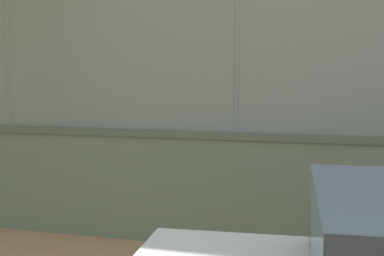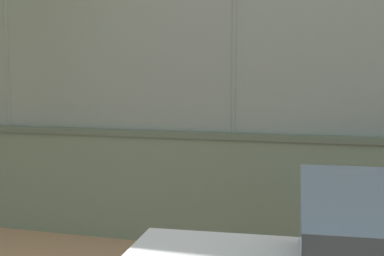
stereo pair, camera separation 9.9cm
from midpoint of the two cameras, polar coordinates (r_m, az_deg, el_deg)
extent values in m
plane|color=tan|center=(18.39, 3.27, -1.10)|extent=(260.00, 260.00, 0.00)
cube|color=slate|center=(7.09, -8.15, -6.30)|extent=(30.07, 1.43, 1.39)
cube|color=#556151|center=(6.98, -8.23, -0.38)|extent=(30.07, 1.49, 0.08)
cube|color=gray|center=(6.95, -8.35, 7.90)|extent=(29.46, 1.12, 1.93)
cylinder|color=gray|center=(6.44, 5.15, 8.12)|extent=(0.07, 0.07, 1.93)
cylinder|color=gray|center=(7.77, -19.48, 7.39)|extent=(0.07, 0.07, 1.93)
cylinder|color=#591919|center=(13.92, 12.73, -1.87)|extent=(0.21, 0.21, 0.74)
cylinder|color=#591919|center=(14.05, 13.34, -1.82)|extent=(0.21, 0.21, 0.74)
cylinder|color=beige|center=(13.92, 13.10, 0.77)|extent=(0.48, 0.48, 0.54)
cylinder|color=#936B4C|center=(13.68, 12.36, 1.17)|extent=(0.44, 0.42, 0.16)
cylinder|color=#936B4C|center=(13.88, 14.81, 1.17)|extent=(0.44, 0.42, 0.16)
sphere|color=#936B4C|center=(13.89, 13.13, 2.32)|extent=(0.21, 0.21, 0.21)
cylinder|color=black|center=(13.89, 13.14, 2.69)|extent=(0.31, 0.31, 0.05)
cylinder|color=black|center=(13.75, 15.32, 1.12)|extent=(0.24, 0.23, 0.04)
ellipsoid|color=#333338|center=(13.59, 15.96, 1.05)|extent=(0.24, 0.23, 0.24)
cylinder|color=black|center=(10.23, -12.15, -4.36)|extent=(0.16, 0.16, 0.80)
cylinder|color=black|center=(10.14, -11.14, -4.43)|extent=(0.16, 0.16, 0.80)
cylinder|color=orange|center=(10.08, -11.72, -0.49)|extent=(0.36, 0.36, 0.59)
cylinder|color=#936B4C|center=(10.17, -13.39, 0.19)|extent=(0.12, 0.57, 0.17)
cylinder|color=#936B4C|center=(9.67, -10.93, -0.03)|extent=(0.12, 0.57, 0.17)
sphere|color=#936B4C|center=(10.05, -11.77, 1.83)|extent=(0.23, 0.23, 0.23)
cylinder|color=red|center=(10.04, -11.78, 2.39)|extent=(0.25, 0.25, 0.05)
cylinder|color=black|center=(9.51, -11.40, -0.13)|extent=(0.05, 0.30, 0.04)
ellipsoid|color=#333338|center=(9.32, -12.00, -0.27)|extent=(0.05, 0.30, 0.24)
sphere|color=orange|center=(12.69, 16.58, -3.90)|extent=(0.20, 0.20, 0.20)
camera|label=1|loc=(0.05, -89.72, 0.03)|focal=47.94mm
camera|label=2|loc=(0.05, 90.28, -0.03)|focal=47.94mm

